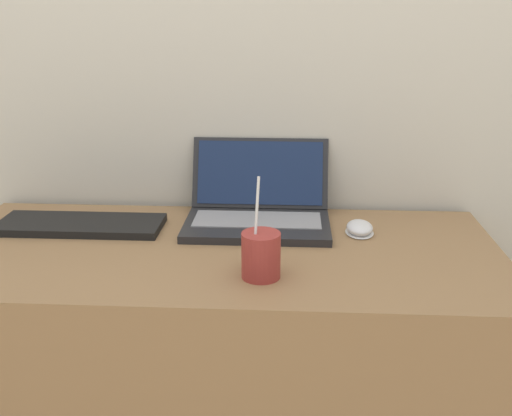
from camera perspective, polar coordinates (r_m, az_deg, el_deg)
name	(u,v)px	position (r m, az deg, el deg)	size (l,w,h in m)	color
wall_back	(231,23)	(1.69, -2.43, 17.18)	(7.00, 0.04, 2.50)	silver
desk	(222,378)	(1.63, -3.23, -15.85)	(1.36, 0.61, 0.74)	#936D47
laptop	(258,207)	(1.60, 0.20, 0.09)	(0.38, 0.31, 0.20)	#232326
drink_cup	(261,254)	(1.28, 0.47, -4.42)	(0.08, 0.08, 0.22)	#9E332D
computer_mouse	(360,228)	(1.56, 9.84, -1.92)	(0.07, 0.10, 0.03)	white
external_keyboard	(81,225)	(1.64, -16.37, -1.54)	(0.43, 0.15, 0.02)	black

